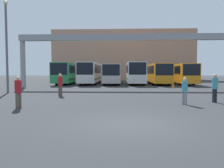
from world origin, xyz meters
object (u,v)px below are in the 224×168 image
object	(u,v)px
pedestrian_mid_right	(18,91)
pedestrian_mid_left	(60,84)
bus_slot_4	(158,73)
pedestrian_near_right	(215,87)
bus_slot_3	(135,72)
traffic_cone	(173,85)
bus_slot_0	(69,72)
bus_slot_2	(113,73)
bus_slot_1	(91,72)
lamp_post	(7,43)
bus_slot_5	(180,73)
pedestrian_far_center	(185,90)

from	to	relation	value
pedestrian_mid_right	pedestrian_mid_left	distance (m)	5.88
bus_slot_4	pedestrian_near_right	xyz separation A→B (m)	(0.22, -20.38, -0.83)
bus_slot_3	pedestrian_near_right	world-z (taller)	bus_slot_3
traffic_cone	bus_slot_3	bearing A→B (deg)	119.86
bus_slot_0	bus_slot_4	distance (m)	14.14
pedestrian_mid_right	bus_slot_2	bearing A→B (deg)	9.74
bus_slot_1	lamp_post	xyz separation A→B (m)	(-5.48, -15.05, 2.63)
traffic_cone	pedestrian_mid_right	bearing A→B (deg)	-127.23
bus_slot_2	bus_slot_5	distance (m)	10.61
bus_slot_3	pedestrian_mid_right	world-z (taller)	bus_slot_3
bus_slot_1	bus_slot_5	world-z (taller)	bus_slot_1
bus_slot_3	bus_slot_4	bearing A→B (deg)	0.94
pedestrian_mid_left	traffic_cone	xyz separation A→B (m)	(11.24, 9.76, -0.66)
bus_slot_2	pedestrian_near_right	world-z (taller)	bus_slot_2
pedestrian_far_center	lamp_post	distance (m)	15.96
bus_slot_0	bus_slot_3	xyz separation A→B (m)	(10.59, -0.55, 0.04)
bus_slot_0	lamp_post	bearing A→B (deg)	-97.21
bus_slot_2	bus_slot_3	xyz separation A→B (m)	(3.53, -0.09, 0.14)
bus_slot_5	pedestrian_near_right	size ratio (longest dim) A/B	6.55
bus_slot_0	lamp_post	size ratio (longest dim) A/B	1.40
pedestrian_near_right	traffic_cone	xyz separation A→B (m)	(0.44, 13.03, -0.66)
bus_slot_5	bus_slot_2	bearing A→B (deg)	-177.17
lamp_post	pedestrian_near_right	bearing A→B (deg)	-18.56
bus_slot_2	pedestrian_far_center	size ratio (longest dim) A/B	6.62
pedestrian_mid_right	bus_slot_4	bearing A→B (deg)	-6.06
bus_slot_1	bus_slot_3	world-z (taller)	bus_slot_3
pedestrian_mid_right	bus_slot_3	bearing A→B (deg)	1.43
bus_slot_1	pedestrian_near_right	size ratio (longest dim) A/B	6.09
bus_slot_3	pedestrian_mid_right	distance (m)	24.18
pedestrian_mid_right	pedestrian_far_center	xyz separation A→B (m)	(9.27, 1.63, -0.05)
bus_slot_0	pedestrian_near_right	size ratio (longest dim) A/B	6.48
bus_slot_5	pedestrian_far_center	xyz separation A→B (m)	(-5.47, -21.89, -0.90)
bus_slot_0	bus_slot_1	size ratio (longest dim) A/B	1.06
bus_slot_1	lamp_post	distance (m)	16.23
bus_slot_0	bus_slot_2	world-z (taller)	bus_slot_0
bus_slot_4	pedestrian_far_center	distance (m)	21.44
pedestrian_near_right	traffic_cone	distance (m)	13.05
bus_slot_2	pedestrian_far_center	distance (m)	21.99
bus_slot_5	pedestrian_mid_right	distance (m)	27.77
bus_slot_4	pedestrian_far_center	world-z (taller)	bus_slot_4
bus_slot_1	bus_slot_2	distance (m)	3.54
bus_slot_5	lamp_post	distance (m)	25.13
bus_slot_2	pedestrian_mid_left	bearing A→B (deg)	-101.61
bus_slot_3	lamp_post	xyz separation A→B (m)	(-12.54, -14.85, 2.62)
bus_slot_3	bus_slot_5	distance (m)	7.09
bus_slot_0	pedestrian_near_right	distance (m)	25.35
bus_slot_5	bus_slot_3	bearing A→B (deg)	-175.03
lamp_post	bus_slot_1	bearing A→B (deg)	69.99
pedestrian_mid_left	pedestrian_far_center	bearing A→B (deg)	-177.96
pedestrian_mid_left	lamp_post	world-z (taller)	lamp_post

